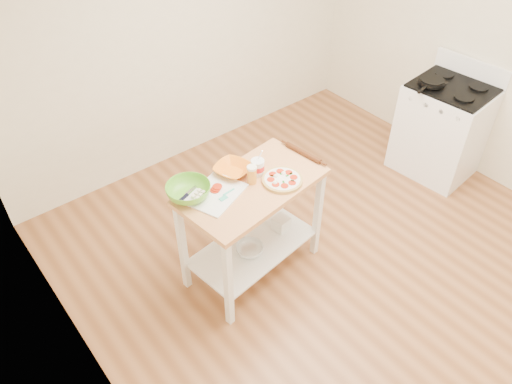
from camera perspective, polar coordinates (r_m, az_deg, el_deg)
The scene contains 15 objects.
room_shell at distance 3.38m, azimuth 13.11°, elevation 6.54°, with size 4.04×4.54×2.74m.
prep_island at distance 3.75m, azimuth -0.42°, elevation -2.17°, with size 1.14×0.71×0.90m.
gas_stove at distance 5.24m, azimuth 20.44°, elevation 6.76°, with size 0.69×0.78×1.11m.
skillet at distance 4.94m, azimuth 19.42°, elevation 11.75°, with size 0.38×0.24×0.03m.
pizza at distance 3.60m, azimuth 3.00°, elevation 1.41°, with size 0.30×0.30×0.05m.
cutting_board at distance 3.50m, azimuth -4.71°, elevation -0.17°, with size 0.48×0.42×0.04m.
spatula at distance 3.48m, azimuth -3.41°, elevation -0.32°, with size 0.15×0.06×0.01m.
knife at distance 3.50m, azimuth -7.89°, elevation -0.28°, with size 0.26×0.11×0.01m.
orange_bowl at distance 3.67m, azimuth -2.69°, elevation 2.58°, with size 0.26×0.26×0.06m, color orange.
green_bowl at distance 3.48m, azimuth -7.73°, elevation 0.10°, with size 0.31×0.31×0.10m, color #62B52D.
beer_pint at distance 3.55m, azimuth -0.48°, elevation 2.01°, with size 0.07×0.07×0.14m.
yogurt_tub at distance 3.64m, azimuth 0.18°, elevation 2.88°, with size 0.10×0.10×0.21m.
rolling_pin at distance 3.86m, azimuth 5.44°, elevation 4.48°, with size 0.04×0.04×0.34m, color #502812.
shelf_glass_bowl at distance 3.95m, azimuth -0.74°, elevation -6.57°, with size 0.22×0.22×0.07m, color silver.
shelf_bin at distance 4.12m, azimuth 2.88°, elevation -3.61°, with size 0.12×0.12×0.12m, color white.
Camera 1 is at (-2.31, -1.64, 3.20)m, focal length 35.00 mm.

